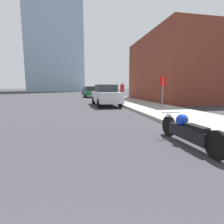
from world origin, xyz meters
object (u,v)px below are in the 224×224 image
(parked_car_blue, at_px, (88,91))
(stop_sign, at_px, (163,87))
(motorcycle, at_px, (187,131))
(parked_car_green, at_px, (91,92))
(parked_car_silver, at_px, (106,95))
(pedestrian, at_px, (122,91))

(parked_car_blue, height_order, stop_sign, stop_sign)
(motorcycle, relative_size, parked_car_green, 0.53)
(parked_car_silver, height_order, parked_car_blue, parked_car_silver)
(motorcycle, bearing_deg, parked_car_blue, 89.27)
(motorcycle, relative_size, stop_sign, 1.22)
(parked_car_green, distance_m, stop_sign, 16.64)
(parked_car_silver, xyz_separation_m, pedestrian, (1.97, 2.31, 0.24))
(parked_car_green, bearing_deg, pedestrian, -80.40)
(stop_sign, bearing_deg, motorcycle, -112.06)
(parked_car_silver, distance_m, stop_sign, 4.80)
(parked_car_silver, bearing_deg, motorcycle, -89.81)
(parked_car_blue, bearing_deg, parked_car_silver, -93.93)
(motorcycle, distance_m, parked_car_silver, 10.15)
(parked_car_silver, bearing_deg, parked_car_green, 88.41)
(parked_car_blue, xyz_separation_m, stop_sign, (3.27, -27.25, 0.76))
(pedestrian, bearing_deg, parked_car_green, 101.93)
(parked_car_blue, bearing_deg, stop_sign, -87.33)
(motorcycle, bearing_deg, pedestrian, 81.50)
(parked_car_green, bearing_deg, stop_sign, -80.54)
(motorcycle, xyz_separation_m, parked_car_silver, (-0.50, 10.13, 0.48))
(parked_car_silver, relative_size, parked_car_blue, 1.02)
(parked_car_blue, bearing_deg, parked_car_green, -94.85)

